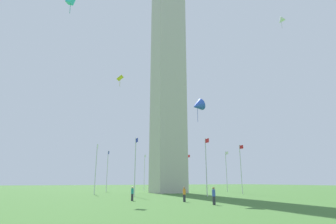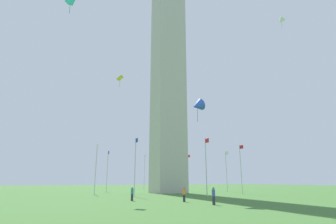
# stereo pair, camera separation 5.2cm
# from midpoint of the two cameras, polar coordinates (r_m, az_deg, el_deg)

# --- Properties ---
(ground_plane) EXTENTS (260.00, 260.00, 0.00)m
(ground_plane) POSITION_cam_midpoint_polar(r_m,az_deg,el_deg) (55.90, -0.03, -16.89)
(ground_plane) COLOR #3D6B2D
(obelisk_monument) EXTENTS (6.12, 6.12, 55.62)m
(obelisk_monument) POSITION_cam_midpoint_polar(r_m,az_deg,el_deg) (61.43, -0.02, 10.01)
(obelisk_monument) COLOR #B7B2A8
(obelisk_monument) RESTS_ON ground
(flagpole_n) EXTENTS (1.12, 0.14, 8.96)m
(flagpole_n) POSITION_cam_midpoint_polar(r_m,az_deg,el_deg) (43.07, 8.13, -10.94)
(flagpole_n) COLOR silver
(flagpole_n) RESTS_ON ground
(flagpole_ne) EXTENTS (1.12, 0.14, 8.96)m
(flagpole_ne) POSITION_cam_midpoint_polar(r_m,az_deg,el_deg) (52.54, 15.29, -11.21)
(flagpole_ne) COLOR silver
(flagpole_ne) RESTS_ON ground
(flagpole_e) EXTENTS (1.12, 0.14, 8.96)m
(flagpole_e) POSITION_cam_midpoint_polar(r_m,az_deg,el_deg) (63.25, 12.35, -11.88)
(flagpole_e) COLOR silver
(flagpole_e) RESTS_ON ground
(flagpole_se) EXTENTS (1.12, 0.14, 8.96)m
(flagpole_se) POSITION_cam_midpoint_polar(r_m,az_deg,el_deg) (69.64, 4.32, -12.38)
(flagpole_se) COLOR silver
(flagpole_se) RESTS_ON ground
(flagpole_s) EXTENTS (1.12, 0.14, 8.96)m
(flagpole_s) POSITION_cam_midpoint_polar(r_m,az_deg,el_deg) (69.36, -5.07, -12.36)
(flagpole_s) COLOR silver
(flagpole_s) RESTS_ON ground
(flagpole_sw) EXTENTS (1.12, 0.14, 8.96)m
(flagpole_sw) POSITION_cam_midpoint_polar(r_m,az_deg,el_deg) (62.49, -12.85, -11.82)
(flagpole_sw) COLOR silver
(flagpole_sw) RESTS_ON ground
(flagpole_w) EXTENTS (1.12, 0.14, 8.96)m
(flagpole_w) POSITION_cam_midpoint_polar(r_m,az_deg,el_deg) (51.62, -15.16, -11.17)
(flagpole_w) COLOR silver
(flagpole_w) RESTS_ON ground
(flagpole_nw) EXTENTS (1.12, 0.14, 8.96)m
(flagpole_nw) POSITION_cam_midpoint_polar(r_m,az_deg,el_deg) (42.61, -7.05, -10.94)
(flagpole_nw) COLOR silver
(flagpole_nw) RESTS_ON ground
(person_teal_shirt) EXTENTS (0.32, 0.32, 1.66)m
(person_teal_shirt) POSITION_cam_midpoint_polar(r_m,az_deg,el_deg) (33.79, -7.67, -16.88)
(person_teal_shirt) COLOR #2D2D38
(person_teal_shirt) RESTS_ON ground
(person_blue_shirt) EXTENTS (0.32, 0.32, 1.71)m
(person_blue_shirt) POSITION_cam_midpoint_polar(r_m,az_deg,el_deg) (28.09, 9.70, -17.25)
(person_blue_shirt) COLOR #2D2D38
(person_blue_shirt) RESTS_ON ground
(person_orange_shirt) EXTENTS (0.32, 0.32, 1.65)m
(person_orange_shirt) POSITION_cam_midpoint_polar(r_m,az_deg,el_deg) (31.81, 3.45, -17.13)
(person_orange_shirt) COLOR #2D2D38
(person_orange_shirt) RESTS_ON ground
(kite_white_delta) EXTENTS (1.70, 1.39, 2.48)m
(kite_white_delta) POSITION_cam_midpoint_polar(r_m,az_deg,el_deg) (54.55, 22.98, 17.53)
(kite_white_delta) COLOR white
(kite_yellow_diamond) EXTENTS (1.21, 1.17, 1.61)m
(kite_yellow_diamond) POSITION_cam_midpoint_polar(r_m,az_deg,el_deg) (39.64, -10.23, 7.08)
(kite_yellow_diamond) COLOR yellow
(kite_blue_delta) EXTENTS (1.70, 2.01, 3.13)m
(kite_blue_delta) POSITION_cam_midpoint_polar(r_m,az_deg,el_deg) (34.67, 6.24, 1.35)
(kite_blue_delta) COLOR blue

